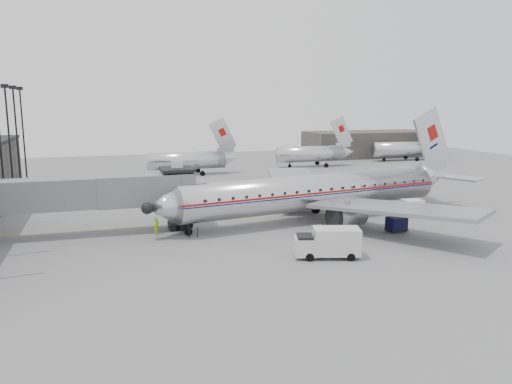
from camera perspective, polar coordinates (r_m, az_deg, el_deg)
ground at (r=51.70m, az=1.78°, el=-4.39°), size 160.00×160.00×0.00m
hangar at (r=123.94m, az=12.68°, el=5.39°), size 30.00×12.00×6.00m
apron_line at (r=58.16m, az=2.68°, el=-2.73°), size 60.00×0.15×0.01m
jet_bridge at (r=51.77m, az=-17.31°, el=-0.10°), size 21.00×6.20×7.10m
distant_aircraft_near at (r=91.07m, az=-7.84°, el=3.67°), size 16.39×3.20×10.26m
distant_aircraft_mid at (r=102.21m, az=6.36°, el=4.42°), size 16.39×3.20×10.26m
distant_aircraft_far at (r=117.14m, az=16.46°, el=4.81°), size 16.39×3.20×10.26m
airliner at (r=56.32m, az=7.32°, el=0.04°), size 39.45×36.26×12.56m
service_van at (r=42.93m, az=8.23°, el=-5.70°), size 5.85×3.54×2.58m
baggage_cart_navy at (r=53.01m, az=15.76°, el=-3.51°), size 2.07×1.66×1.52m
baggage_cart_white at (r=60.88m, az=17.45°, el=-1.66°), size 2.51×1.99×1.87m
ramp_worker at (r=50.92m, az=-11.33°, el=-3.80°), size 0.77×0.72×1.76m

